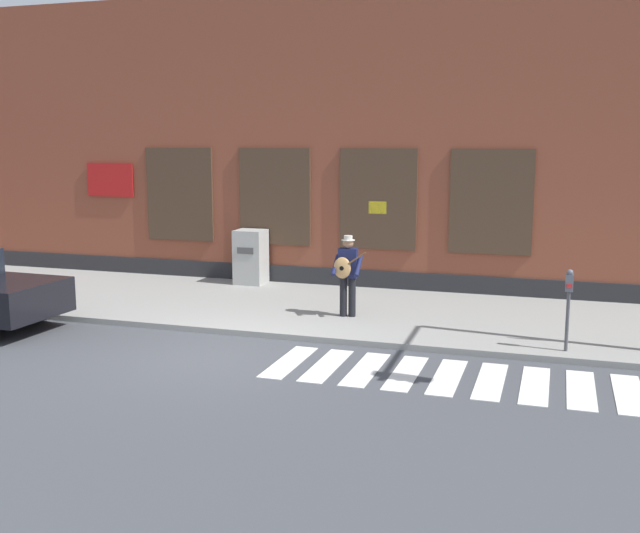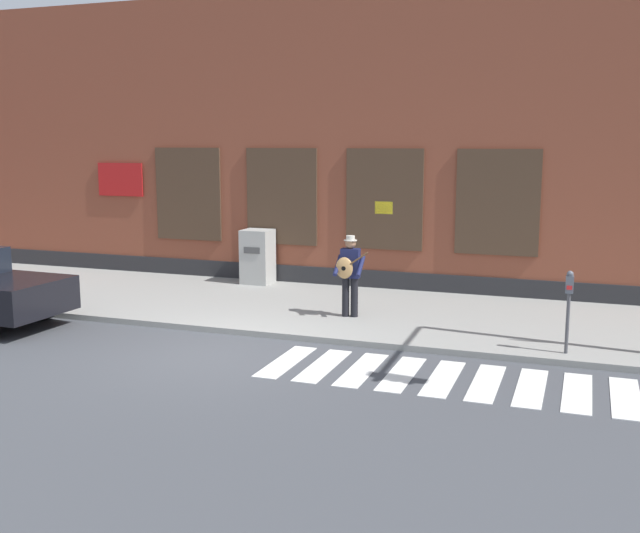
{
  "view_description": "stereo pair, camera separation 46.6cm",
  "coord_description": "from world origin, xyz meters",
  "views": [
    {
      "loc": [
        5.54,
        -11.47,
        3.72
      ],
      "look_at": [
        1.34,
        1.62,
        1.39
      ],
      "focal_mm": 42.0,
      "sensor_mm": 36.0,
      "label": 1
    },
    {
      "loc": [
        5.99,
        -11.32,
        3.72
      ],
      "look_at": [
        1.34,
        1.62,
        1.39
      ],
      "focal_mm": 42.0,
      "sensor_mm": 36.0,
      "label": 2
    }
  ],
  "objects": [
    {
      "name": "crosswalk",
      "position": [
        3.98,
        0.02,
        0.01
      ],
      "size": [
        5.78,
        1.9,
        0.01
      ],
      "color": "silver",
      "rests_on": "ground"
    },
    {
      "name": "sidewalk",
      "position": [
        0.0,
        3.78,
        0.06
      ],
      "size": [
        28.0,
        4.93,
        0.12
      ],
      "color": "gray",
      "rests_on": "ground"
    },
    {
      "name": "parking_meter",
      "position": [
        5.77,
        1.75,
        1.06
      ],
      "size": [
        0.13,
        0.11,
        1.44
      ],
      "color": "#47474C",
      "rests_on": "sidewalk"
    },
    {
      "name": "busker",
      "position": [
        1.46,
        3.06,
        1.07
      ],
      "size": [
        0.72,
        0.54,
        1.68
      ],
      "color": "black",
      "rests_on": "sidewalk"
    },
    {
      "name": "ground_plane",
      "position": [
        0.0,
        0.0,
        0.0
      ],
      "size": [
        160.0,
        160.0,
        0.0
      ],
      "primitive_type": "plane",
      "color": "#424449"
    },
    {
      "name": "utility_box",
      "position": [
        -1.84,
        5.79,
        0.8
      ],
      "size": [
        0.73,
        0.69,
        1.37
      ],
      "color": "#ADADA8",
      "rests_on": "sidewalk"
    },
    {
      "name": "building_backdrop",
      "position": [
        -0.0,
        8.24,
        3.66
      ],
      "size": [
        28.0,
        4.06,
        7.33
      ],
      "color": "brown",
      "rests_on": "ground"
    }
  ]
}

